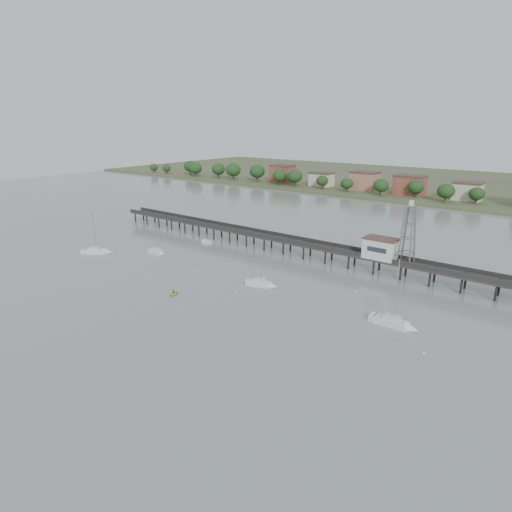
{
  "coord_description": "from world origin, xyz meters",
  "views": [
    {
      "loc": [
        63.99,
        -41.25,
        36.95
      ],
      "look_at": [
        -1.0,
        42.0,
        4.0
      ],
      "focal_mm": 30.0,
      "sensor_mm": 36.0,
      "label": 1
    }
  ],
  "objects_px": {
    "lattice_tower": "(408,235)",
    "sailboat_c": "(264,284)",
    "sailboat_b": "(158,252)",
    "sailboat_d": "(398,324)",
    "white_tender": "(207,242)",
    "pier": "(297,243)",
    "sailboat_a": "(100,251)",
    "yellow_dinghy": "(174,295)"
  },
  "relations": [
    {
      "from": "sailboat_d",
      "to": "pier",
      "type": "bearing_deg",
      "value": 147.29
    },
    {
      "from": "sailboat_a",
      "to": "sailboat_d",
      "type": "relative_size",
      "value": 0.97
    },
    {
      "from": "lattice_tower",
      "to": "sailboat_b",
      "type": "relative_size",
      "value": 1.55
    },
    {
      "from": "sailboat_a",
      "to": "sailboat_c",
      "type": "height_order",
      "value": "sailboat_a"
    },
    {
      "from": "sailboat_a",
      "to": "yellow_dinghy",
      "type": "bearing_deg",
      "value": -48.01
    },
    {
      "from": "lattice_tower",
      "to": "yellow_dinghy",
      "type": "bearing_deg",
      "value": -131.12
    },
    {
      "from": "sailboat_b",
      "to": "yellow_dinghy",
      "type": "bearing_deg",
      "value": -36.4
    },
    {
      "from": "sailboat_c",
      "to": "pier",
      "type": "bearing_deg",
      "value": 91.51
    },
    {
      "from": "sailboat_a",
      "to": "sailboat_c",
      "type": "relative_size",
      "value": 1.17
    },
    {
      "from": "sailboat_a",
      "to": "yellow_dinghy",
      "type": "height_order",
      "value": "sailboat_a"
    },
    {
      "from": "pier",
      "to": "sailboat_d",
      "type": "relative_size",
      "value": 10.53
    },
    {
      "from": "pier",
      "to": "sailboat_c",
      "type": "height_order",
      "value": "sailboat_c"
    },
    {
      "from": "lattice_tower",
      "to": "sailboat_c",
      "type": "xyz_separation_m",
      "value": [
        -23.94,
        -25.99,
        -10.45
      ]
    },
    {
      "from": "lattice_tower",
      "to": "sailboat_a",
      "type": "xyz_separation_m",
      "value": [
        -78.42,
        -34.35,
        -10.46
      ]
    },
    {
      "from": "sailboat_b",
      "to": "sailboat_c",
      "type": "distance_m",
      "value": 40.09
    },
    {
      "from": "pier",
      "to": "sailboat_a",
      "type": "relative_size",
      "value": 10.85
    },
    {
      "from": "lattice_tower",
      "to": "sailboat_b",
      "type": "distance_m",
      "value": 69.3
    },
    {
      "from": "sailboat_a",
      "to": "yellow_dinghy",
      "type": "distance_m",
      "value": 42.19
    },
    {
      "from": "sailboat_a",
      "to": "yellow_dinghy",
      "type": "xyz_separation_m",
      "value": [
        41.42,
        -8.04,
        -0.64
      ]
    },
    {
      "from": "lattice_tower",
      "to": "sailboat_c",
      "type": "distance_m",
      "value": 36.85
    },
    {
      "from": "sailboat_a",
      "to": "white_tender",
      "type": "xyz_separation_m",
      "value": [
        16.81,
        27.99,
        -0.24
      ]
    },
    {
      "from": "white_tender",
      "to": "sailboat_a",
      "type": "bearing_deg",
      "value": -132.88
    },
    {
      "from": "sailboat_b",
      "to": "white_tender",
      "type": "bearing_deg",
      "value": 79.7
    },
    {
      "from": "pier",
      "to": "sailboat_b",
      "type": "xyz_separation_m",
      "value": [
        -32.5,
        -24.46,
        -3.13
      ]
    },
    {
      "from": "sailboat_c",
      "to": "sailboat_a",
      "type": "bearing_deg",
      "value": 174.02
    },
    {
      "from": "sailboat_d",
      "to": "white_tender",
      "type": "xyz_separation_m",
      "value": [
        -70.31,
        20.85,
        -0.24
      ]
    },
    {
      "from": "pier",
      "to": "sailboat_d",
      "type": "xyz_separation_m",
      "value": [
        40.19,
        -27.21,
        -3.16
      ]
    },
    {
      "from": "sailboat_a",
      "to": "white_tender",
      "type": "bearing_deg",
      "value": 21.99
    },
    {
      "from": "lattice_tower",
      "to": "yellow_dinghy",
      "type": "distance_m",
      "value": 57.36
    },
    {
      "from": "pier",
      "to": "sailboat_d",
      "type": "bearing_deg",
      "value": -34.1
    },
    {
      "from": "pier",
      "to": "sailboat_c",
      "type": "bearing_deg",
      "value": -73.78
    },
    {
      "from": "sailboat_c",
      "to": "yellow_dinghy",
      "type": "xyz_separation_m",
      "value": [
        -13.07,
        -16.4,
        -0.65
      ]
    },
    {
      "from": "sailboat_a",
      "to": "sailboat_d",
      "type": "bearing_deg",
      "value": -32.34
    },
    {
      "from": "sailboat_a",
      "to": "sailboat_d",
      "type": "xyz_separation_m",
      "value": [
        87.11,
        7.15,
        -0.0
      ]
    },
    {
      "from": "yellow_dinghy",
      "to": "pier",
      "type": "bearing_deg",
      "value": 69.91
    },
    {
      "from": "sailboat_b",
      "to": "yellow_dinghy",
      "type": "relative_size",
      "value": 3.62
    },
    {
      "from": "pier",
      "to": "sailboat_a",
      "type": "xyz_separation_m",
      "value": [
        -46.92,
        -34.35,
        -3.16
      ]
    },
    {
      "from": "sailboat_a",
      "to": "sailboat_b",
      "type": "height_order",
      "value": "sailboat_a"
    },
    {
      "from": "sailboat_a",
      "to": "white_tender",
      "type": "distance_m",
      "value": 32.65
    },
    {
      "from": "lattice_tower",
      "to": "sailboat_c",
      "type": "bearing_deg",
      "value": -132.65
    },
    {
      "from": "white_tender",
      "to": "pier",
      "type": "bearing_deg",
      "value": 0.02
    },
    {
      "from": "yellow_dinghy",
      "to": "lattice_tower",
      "type": "bearing_deg",
      "value": 36.19
    }
  ]
}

